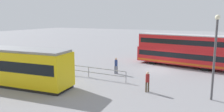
# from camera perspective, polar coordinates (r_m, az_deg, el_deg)

# --- Properties ---
(ground_plane) EXTENTS (160.00, 160.00, 0.00)m
(ground_plane) POSITION_cam_1_polar(r_m,az_deg,el_deg) (26.70, 11.70, -3.41)
(ground_plane) COLOR gray
(double_decker_bus) EXTENTS (11.41, 4.04, 3.96)m
(double_decker_bus) POSITION_cam_1_polar(r_m,az_deg,el_deg) (28.95, 17.45, 1.45)
(double_decker_bus) COLOR red
(double_decker_bus) RESTS_ON ground
(tram_yellow) EXTENTS (13.41, 3.73, 3.35)m
(tram_yellow) POSITION_cam_1_polar(r_m,az_deg,el_deg) (22.68, -25.80, -2.06)
(tram_yellow) COLOR yellow
(tram_yellow) RESTS_ON ground
(pedestrian_near_railing) EXTENTS (0.45, 0.45, 1.74)m
(pedestrian_near_railing) POSITION_cam_1_polar(r_m,az_deg,el_deg) (24.09, 1.04, -2.19)
(pedestrian_near_railing) COLOR #33384C
(pedestrian_near_railing) RESTS_ON ground
(pedestrian_crossing) EXTENTS (0.45, 0.45, 1.71)m
(pedestrian_crossing) POSITION_cam_1_polar(r_m,az_deg,el_deg) (18.48, 9.05, -6.14)
(pedestrian_crossing) COLOR #4C3F2D
(pedestrian_crossing) RESTS_ON ground
(pedestrian_railing) EXTENTS (8.44, 0.36, 1.08)m
(pedestrian_railing) POSITION_cam_1_polar(r_m,az_deg,el_deg) (22.85, -6.02, -3.59)
(pedestrian_railing) COLOR gray
(pedestrian_railing) RESTS_ON ground
(info_sign) EXTENTS (1.19, 0.20, 2.43)m
(info_sign) POSITION_cam_1_polar(r_m,az_deg,el_deg) (25.77, -14.62, -0.15)
(info_sign) COLOR slate
(info_sign) RESTS_ON ground
(street_lamp) EXTENTS (0.36, 0.36, 6.23)m
(street_lamp) POSITION_cam_1_polar(r_m,az_deg,el_deg) (17.55, 24.84, 1.21)
(street_lamp) COLOR #4C4C51
(street_lamp) RESTS_ON ground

